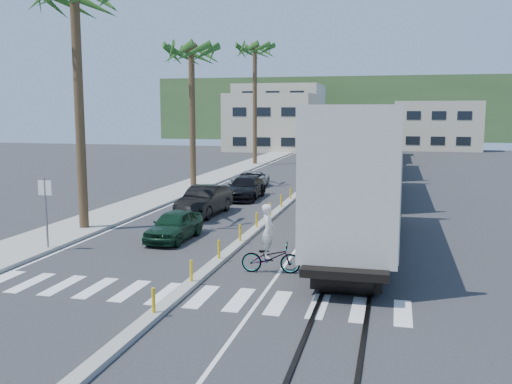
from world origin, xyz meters
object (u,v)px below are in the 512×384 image
at_px(car_second, 204,201).
at_px(cyclist, 270,251).
at_px(car_lead, 174,225).
at_px(street_sign, 46,203).

distance_m(car_second, cyclist, 11.68).
bearing_deg(car_lead, car_second, 97.98).
xyz_separation_m(car_second, cyclist, (5.89, -10.09, -0.01)).
bearing_deg(street_sign, car_lead, 35.93).
relative_size(street_sign, car_lead, 0.76).
bearing_deg(cyclist, car_lead, 46.18).
bearing_deg(car_lead, street_sign, -142.47).
bearing_deg(cyclist, car_second, 23.96).
relative_size(street_sign, car_second, 0.61).
height_order(car_lead, car_second, car_second).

